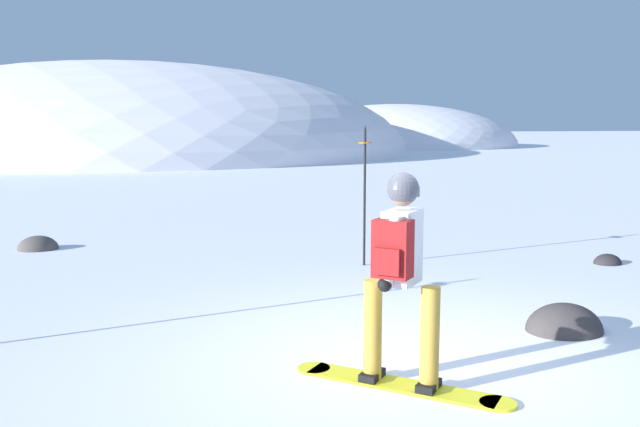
% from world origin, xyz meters
% --- Properties ---
extents(ground_plane, '(300.00, 300.00, 0.00)m').
position_xyz_m(ground_plane, '(0.00, 0.00, 0.00)').
color(ground_plane, white).
extents(ridge_peak_main, '(37.49, 33.74, 12.12)m').
position_xyz_m(ridge_peak_main, '(-1.64, 41.53, 0.00)').
color(ridge_peak_main, white).
rests_on(ridge_peak_main, ground).
extents(ridge_peak_far, '(22.50, 20.25, 7.68)m').
position_xyz_m(ridge_peak_far, '(21.98, 51.83, 0.00)').
color(ridge_peak_far, white).
rests_on(ridge_peak_far, ground).
extents(snowboarder_main, '(1.39, 1.37, 1.71)m').
position_xyz_m(snowboarder_main, '(-0.43, -0.50, 0.92)').
color(snowboarder_main, yellow).
rests_on(snowboarder_main, ground).
extents(piste_marker_near, '(0.20, 0.20, 2.07)m').
position_xyz_m(piste_marker_near, '(0.95, 3.94, 1.18)').
color(piste_marker_near, black).
rests_on(piste_marker_near, ground).
extents(rock_dark, '(0.43, 0.36, 0.30)m').
position_xyz_m(rock_dark, '(4.48, 2.97, 0.00)').
color(rock_dark, '#282628').
rests_on(rock_dark, ground).
extents(rock_mid, '(0.66, 0.56, 0.46)m').
position_xyz_m(rock_mid, '(-3.82, 6.70, 0.00)').
color(rock_mid, '#4C4742').
rests_on(rock_mid, ground).
extents(rock_small, '(0.80, 0.68, 0.56)m').
position_xyz_m(rock_small, '(1.78, 0.38, 0.00)').
color(rock_small, '#383333').
rests_on(rock_small, ground).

